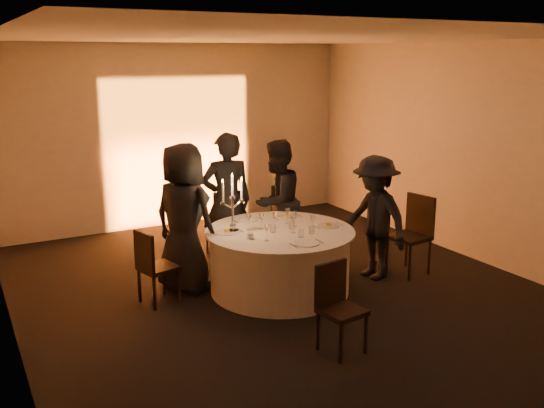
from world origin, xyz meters
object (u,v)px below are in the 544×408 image
chair_back_right (276,214)px  guest_left (184,218)px  chair_front (337,302)px  guest_back_left (227,201)px  guest_back_right (277,202)px  chair_back_left (226,220)px  chair_right (414,230)px  banquet_table (280,261)px  chair_left (153,264)px  candelabra (233,212)px  guest_right (375,218)px  coffee_cup (250,236)px

chair_back_right → guest_left: size_ratio=0.59×
chair_front → guest_back_left: (0.03, 2.65, 0.43)m
guest_back_right → guest_left: bearing=-11.3°
chair_front → chair_back_left: bearing=78.5°
chair_back_left → chair_right: 2.58m
banquet_table → guest_back_right: bearing=63.3°
chair_left → guest_back_right: bearing=-85.1°
banquet_table → candelabra: size_ratio=2.53×
banquet_table → chair_front: bearing=-98.9°
chair_back_left → chair_front: 3.03m
guest_left → guest_right: size_ratio=1.14×
chair_right → coffee_cup: size_ratio=9.39×
chair_back_left → guest_right: 2.12m
guest_back_right → banquet_table: bearing=36.6°
banquet_table → chair_back_right: 1.41m
guest_back_right → chair_left: bearing=-8.3°
guest_back_right → coffee_cup: 1.47m
chair_left → guest_right: size_ratio=0.56×
chair_front → candelabra: (-0.28, 1.79, 0.53)m
guest_left → coffee_cup: (0.53, -0.71, -0.11)m
chair_left → guest_back_left: (1.27, 0.74, 0.43)m
chair_right → coffee_cup: 2.34m
chair_front → guest_back_right: guest_back_right is taller
guest_back_left → candelabra: (-0.31, -0.86, 0.10)m
guest_back_left → coffee_cup: guest_back_left is taller
chair_back_right → candelabra: candelabra is taller
guest_back_left → chair_right: bearing=158.8°
chair_left → coffee_cup: (1.02, -0.46, 0.30)m
guest_right → coffee_cup: 1.75m
chair_right → guest_left: 3.00m
guest_right → chair_front: bearing=-54.5°
chair_right → guest_left: size_ratio=0.57×
chair_front → guest_right: bearing=34.6°
chair_back_right → candelabra: (-1.15, -1.04, 0.41)m
chair_back_left → guest_back_right: bearing=143.7°
chair_left → chair_right: bearing=-113.4°
chair_back_right → guest_back_left: 0.92m
guest_back_right → candelabra: bearing=10.7°
chair_back_left → guest_right: size_ratio=0.62×
guest_left → guest_back_right: bearing=-104.5°
chair_back_left → coffee_cup: bearing=78.5°
chair_right → chair_front: bearing=-66.5°
chair_right → guest_back_right: 1.87m
chair_back_left → guest_back_left: size_ratio=0.54×
guest_back_right → coffee_cup: (-0.96, -1.12, -0.05)m
chair_left → chair_front: chair_left is taller
banquet_table → candelabra: (-0.52, 0.20, 0.63)m
coffee_cup → candelabra: bearing=100.3°
chair_back_right → guest_back_left: (-0.84, -0.18, 0.32)m
guest_right → chair_left: bearing=-107.2°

